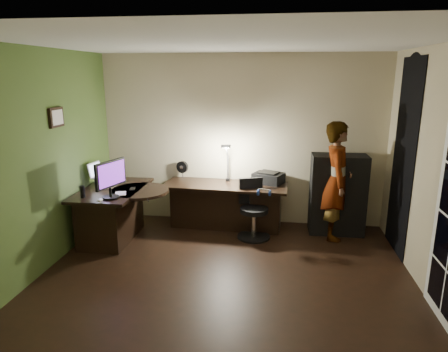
# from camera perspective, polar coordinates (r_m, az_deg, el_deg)

# --- Properties ---
(floor) EXTENTS (4.50, 4.00, 0.01)m
(floor) POSITION_cam_1_polar(r_m,az_deg,el_deg) (4.95, 0.08, -14.47)
(floor) COLOR black
(floor) RESTS_ON ground
(ceiling) EXTENTS (4.50, 4.00, 0.01)m
(ceiling) POSITION_cam_1_polar(r_m,az_deg,el_deg) (4.35, 0.10, 18.61)
(ceiling) COLOR silver
(ceiling) RESTS_ON floor
(wall_back) EXTENTS (4.50, 0.01, 2.70)m
(wall_back) POSITION_cam_1_polar(r_m,az_deg,el_deg) (6.41, 2.49, 5.10)
(wall_back) COLOR #BAAD88
(wall_back) RESTS_ON floor
(wall_front) EXTENTS (4.50, 0.01, 2.70)m
(wall_front) POSITION_cam_1_polar(r_m,az_deg,el_deg) (2.58, -5.95, -9.38)
(wall_front) COLOR #BAAD88
(wall_front) RESTS_ON floor
(wall_left) EXTENTS (0.01, 4.00, 2.70)m
(wall_left) POSITION_cam_1_polar(r_m,az_deg,el_deg) (5.25, -25.12, 1.64)
(wall_left) COLOR #BAAD88
(wall_left) RESTS_ON floor
(wall_right) EXTENTS (0.01, 4.00, 2.70)m
(wall_right) POSITION_cam_1_polar(r_m,az_deg,el_deg) (4.73, 28.30, -0.02)
(wall_right) COLOR #BAAD88
(wall_right) RESTS_ON floor
(green_wall_overlay) EXTENTS (0.00, 4.00, 2.70)m
(green_wall_overlay) POSITION_cam_1_polar(r_m,az_deg,el_deg) (5.24, -24.98, 1.64)
(green_wall_overlay) COLOR #456128
(green_wall_overlay) RESTS_ON floor
(arched_doorway) EXTENTS (0.01, 0.90, 2.60)m
(arched_doorway) POSITION_cam_1_polar(r_m,az_deg,el_deg) (5.80, 24.28, 2.32)
(arched_doorway) COLOR black
(arched_doorway) RESTS_ON floor
(framed_picture) EXTENTS (0.04, 0.30, 0.25)m
(framed_picture) POSITION_cam_1_polar(r_m,az_deg,el_deg) (5.54, -22.87, 7.73)
(framed_picture) COLOR black
(framed_picture) RESTS_ON wall_left
(desk_left) EXTENTS (0.83, 1.34, 0.77)m
(desk_left) POSITION_cam_1_polar(r_m,az_deg,el_deg) (6.11, -15.43, -5.25)
(desk_left) COLOR black
(desk_left) RESTS_ON floor
(desk_right) EXTENTS (1.94, 0.76, 0.72)m
(desk_right) POSITION_cam_1_polar(r_m,az_deg,el_deg) (6.31, 0.24, -4.33)
(desk_right) COLOR black
(desk_right) RESTS_ON floor
(cabinet) EXTENTS (0.82, 0.42, 1.22)m
(cabinet) POSITION_cam_1_polar(r_m,az_deg,el_deg) (6.30, 15.90, -2.54)
(cabinet) COLOR black
(cabinet) RESTS_ON floor
(laptop_stand) EXTENTS (0.28, 0.25, 0.10)m
(laptop_stand) POSITION_cam_1_polar(r_m,az_deg,el_deg) (6.19, -16.57, -0.69)
(laptop_stand) COLOR silver
(laptop_stand) RESTS_ON desk_left
(laptop) EXTENTS (0.36, 0.35, 0.22)m
(laptop) POSITION_cam_1_polar(r_m,az_deg,el_deg) (6.15, -16.68, 0.78)
(laptop) COLOR silver
(laptop) RESTS_ON laptop_stand
(monitor) EXTENTS (0.28, 0.56, 0.37)m
(monitor) POSITION_cam_1_polar(r_m,az_deg,el_deg) (5.49, -16.00, -1.13)
(monitor) COLOR black
(monitor) RESTS_ON desk_left
(mouse) EXTENTS (0.08, 0.11, 0.04)m
(mouse) POSITION_cam_1_polar(r_m,az_deg,el_deg) (5.40, -17.28, -3.32)
(mouse) COLOR silver
(mouse) RESTS_ON desk_left
(phone) EXTENTS (0.10, 0.16, 0.01)m
(phone) POSITION_cam_1_polar(r_m,az_deg,el_deg) (5.86, -12.94, -1.79)
(phone) COLOR black
(phone) RESTS_ON desk_left
(pen) EXTENTS (0.06, 0.12, 0.01)m
(pen) POSITION_cam_1_polar(r_m,az_deg,el_deg) (5.30, -10.83, -3.40)
(pen) COLOR black
(pen) RESTS_ON desk_left
(speaker) EXTENTS (0.07, 0.07, 0.16)m
(speaker) POSITION_cam_1_polar(r_m,az_deg,el_deg) (5.62, -19.56, -2.12)
(speaker) COLOR black
(speaker) RESTS_ON desk_left
(notepad) EXTENTS (0.20, 0.23, 0.01)m
(notepad) POSITION_cam_1_polar(r_m,az_deg,el_deg) (5.66, -14.55, -2.44)
(notepad) COLOR silver
(notepad) RESTS_ON desk_left
(desk_fan) EXTENTS (0.22, 0.16, 0.30)m
(desk_fan) POSITION_cam_1_polar(r_m,az_deg,el_deg) (6.58, -5.93, 0.85)
(desk_fan) COLOR black
(desk_fan) RESTS_ON desk_right
(headphones) EXTENTS (0.22, 0.13, 0.10)m
(headphones) POSITION_cam_1_polar(r_m,az_deg,el_deg) (5.72, 5.75, -2.29)
(headphones) COLOR navy
(headphones) RESTS_ON desk_right
(printer) EXTENTS (0.54, 0.49, 0.20)m
(printer) POSITION_cam_1_polar(r_m,az_deg,el_deg) (6.31, 6.36, -0.28)
(printer) COLOR black
(printer) RESTS_ON desk_right
(desk_lamp) EXTENTS (0.21, 0.33, 0.69)m
(desk_lamp) POSITION_cam_1_polar(r_m,az_deg,el_deg) (6.32, 0.56, 2.13)
(desk_lamp) COLOR black
(desk_lamp) RESTS_ON desk_right
(office_chair) EXTENTS (0.63, 0.63, 0.88)m
(office_chair) POSITION_cam_1_polar(r_m,az_deg,el_deg) (5.92, 4.32, -4.86)
(office_chair) COLOR black
(office_chair) RESTS_ON floor
(person) EXTENTS (0.46, 0.65, 1.74)m
(person) POSITION_cam_1_polar(r_m,az_deg,el_deg) (6.03, 15.79, -0.70)
(person) COLOR #D8A88C
(person) RESTS_ON floor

